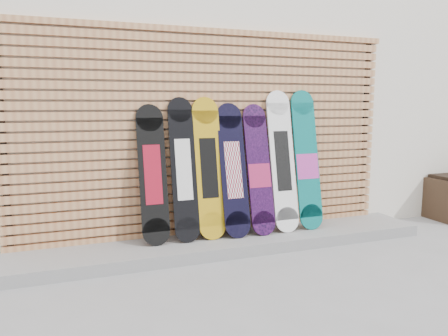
{
  "coord_description": "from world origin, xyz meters",
  "views": [
    {
      "loc": [
        -1.66,
        -3.48,
        1.5
      ],
      "look_at": [
        -0.08,
        0.75,
        0.85
      ],
      "focal_mm": 35.0,
      "sensor_mm": 36.0,
      "label": 1
    }
  ],
  "objects_px": {
    "snowboard_5": "(282,161)",
    "snowboard_0": "(153,175)",
    "snowboard_2": "(209,168)",
    "snowboard_3": "(233,170)",
    "snowboard_1": "(184,169)",
    "snowboard_6": "(307,160)",
    "snowboard_4": "(259,170)"
  },
  "relations": [
    {
      "from": "snowboard_2",
      "to": "snowboard_0",
      "type": "bearing_deg",
      "value": 179.64
    },
    {
      "from": "snowboard_2",
      "to": "snowboard_6",
      "type": "relative_size",
      "value": 0.95
    },
    {
      "from": "snowboard_0",
      "to": "snowboard_2",
      "type": "bearing_deg",
      "value": -0.36
    },
    {
      "from": "snowboard_0",
      "to": "snowboard_1",
      "type": "height_order",
      "value": "snowboard_1"
    },
    {
      "from": "snowboard_0",
      "to": "snowboard_4",
      "type": "height_order",
      "value": "snowboard_4"
    },
    {
      "from": "snowboard_0",
      "to": "snowboard_1",
      "type": "xyz_separation_m",
      "value": [
        0.32,
        -0.01,
        0.04
      ]
    },
    {
      "from": "snowboard_2",
      "to": "snowboard_6",
      "type": "distance_m",
      "value": 1.16
    },
    {
      "from": "snowboard_3",
      "to": "snowboard_4",
      "type": "relative_size",
      "value": 1.01
    },
    {
      "from": "snowboard_5",
      "to": "snowboard_0",
      "type": "bearing_deg",
      "value": 179.01
    },
    {
      "from": "snowboard_0",
      "to": "snowboard_1",
      "type": "relative_size",
      "value": 0.95
    },
    {
      "from": "snowboard_2",
      "to": "snowboard_3",
      "type": "distance_m",
      "value": 0.27
    },
    {
      "from": "snowboard_3",
      "to": "snowboard_4",
      "type": "bearing_deg",
      "value": -1.41
    },
    {
      "from": "snowboard_1",
      "to": "snowboard_4",
      "type": "bearing_deg",
      "value": -1.98
    },
    {
      "from": "snowboard_2",
      "to": "snowboard_6",
      "type": "bearing_deg",
      "value": -0.98
    },
    {
      "from": "snowboard_1",
      "to": "snowboard_3",
      "type": "distance_m",
      "value": 0.54
    },
    {
      "from": "snowboard_0",
      "to": "snowboard_5",
      "type": "bearing_deg",
      "value": -0.99
    },
    {
      "from": "snowboard_4",
      "to": "snowboard_5",
      "type": "distance_m",
      "value": 0.3
    },
    {
      "from": "snowboard_4",
      "to": "snowboard_6",
      "type": "height_order",
      "value": "snowboard_6"
    },
    {
      "from": "snowboard_0",
      "to": "snowboard_1",
      "type": "bearing_deg",
      "value": -0.96
    },
    {
      "from": "snowboard_0",
      "to": "snowboard_5",
      "type": "height_order",
      "value": "snowboard_5"
    },
    {
      "from": "snowboard_2",
      "to": "snowboard_4",
      "type": "bearing_deg",
      "value": -3.1
    },
    {
      "from": "snowboard_0",
      "to": "snowboard_3",
      "type": "xyz_separation_m",
      "value": [
        0.85,
        -0.03,
        0.01
      ]
    },
    {
      "from": "snowboard_2",
      "to": "snowboard_4",
      "type": "xyz_separation_m",
      "value": [
        0.56,
        -0.03,
        -0.05
      ]
    },
    {
      "from": "snowboard_0",
      "to": "snowboard_5",
      "type": "distance_m",
      "value": 1.44
    },
    {
      "from": "snowboard_1",
      "to": "snowboard_4",
      "type": "relative_size",
      "value": 1.05
    },
    {
      "from": "snowboard_0",
      "to": "snowboard_3",
      "type": "bearing_deg",
      "value": -1.8
    },
    {
      "from": "snowboard_2",
      "to": "snowboard_5",
      "type": "relative_size",
      "value": 0.95
    },
    {
      "from": "snowboard_3",
      "to": "snowboard_4",
      "type": "distance_m",
      "value": 0.3
    },
    {
      "from": "snowboard_0",
      "to": "snowboard_4",
      "type": "distance_m",
      "value": 1.15
    },
    {
      "from": "snowboard_0",
      "to": "snowboard_3",
      "type": "distance_m",
      "value": 0.85
    },
    {
      "from": "snowboard_1",
      "to": "snowboard_6",
      "type": "xyz_separation_m",
      "value": [
        1.43,
        -0.02,
        0.03
      ]
    },
    {
      "from": "snowboard_5",
      "to": "snowboard_6",
      "type": "distance_m",
      "value": 0.31
    }
  ]
}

